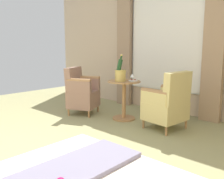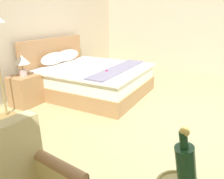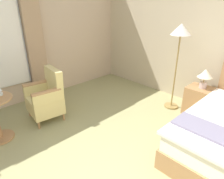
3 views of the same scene
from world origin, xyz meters
The scene contains 6 objects.
ground_plane centered at (0.00, 0.00, 0.00)m, with size 8.28×8.28×0.00m, color tan.
wall_headboard_side centered at (0.00, 3.29, 1.48)m, with size 6.90×0.12×2.97m.
wall_far_side centered at (3.45, 0.00, 1.48)m, with size 0.12×6.58×2.97m.
bed centered at (0.62, 2.14, 0.32)m, with size 1.87×2.10×1.10m.
nightstand centered at (-0.49, 2.82, 0.27)m, with size 0.52×0.42×0.55m.
bedside_lamp centered at (-0.49, 2.82, 0.80)m, with size 0.27×0.27×0.37m.
Camera 2 is at (-3.04, -0.33, 1.57)m, focal length 35.00 mm.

